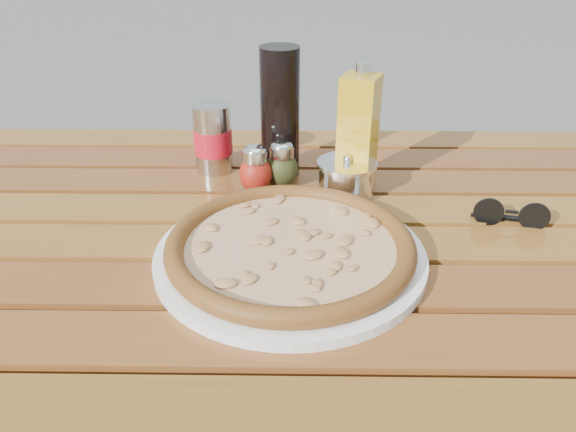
{
  "coord_description": "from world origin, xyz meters",
  "views": [
    {
      "loc": [
        0.01,
        -0.68,
        1.16
      ],
      "look_at": [
        0.0,
        0.02,
        0.78
      ],
      "focal_mm": 35.0,
      "sensor_mm": 36.0,
      "label": 1
    }
  ],
  "objects_px": {
    "dark_bottle": "(280,113)",
    "oregano_shaker": "(282,165)",
    "olive_oil_cruet": "(358,134)",
    "sunglasses": "(511,215)",
    "pepper_shaker": "(255,170)",
    "table": "(288,285)",
    "pizza": "(290,245)",
    "parmesan_tin": "(346,178)",
    "soda_can": "(213,139)",
    "plate": "(290,255)"
  },
  "relations": [
    {
      "from": "plate",
      "to": "parmesan_tin",
      "type": "height_order",
      "value": "parmesan_tin"
    },
    {
      "from": "dark_bottle",
      "to": "olive_oil_cruet",
      "type": "height_order",
      "value": "dark_bottle"
    },
    {
      "from": "oregano_shaker",
      "to": "dark_bottle",
      "type": "bearing_deg",
      "value": 94.47
    },
    {
      "from": "plate",
      "to": "dark_bottle",
      "type": "distance_m",
      "value": 0.3
    },
    {
      "from": "plate",
      "to": "pepper_shaker",
      "type": "relative_size",
      "value": 4.39
    },
    {
      "from": "pepper_shaker",
      "to": "soda_can",
      "type": "relative_size",
      "value": 0.68
    },
    {
      "from": "table",
      "to": "oregano_shaker",
      "type": "xyz_separation_m",
      "value": [
        -0.01,
        0.18,
        0.11
      ]
    },
    {
      "from": "plate",
      "to": "dark_bottle",
      "type": "height_order",
      "value": "dark_bottle"
    },
    {
      "from": "soda_can",
      "to": "sunglasses",
      "type": "relative_size",
      "value": 1.08
    },
    {
      "from": "table",
      "to": "parmesan_tin",
      "type": "distance_m",
      "value": 0.2
    },
    {
      "from": "pizza",
      "to": "parmesan_tin",
      "type": "relative_size",
      "value": 3.77
    },
    {
      "from": "pepper_shaker",
      "to": "sunglasses",
      "type": "relative_size",
      "value": 0.74
    },
    {
      "from": "table",
      "to": "plate",
      "type": "height_order",
      "value": "plate"
    },
    {
      "from": "olive_oil_cruet",
      "to": "sunglasses",
      "type": "height_order",
      "value": "olive_oil_cruet"
    },
    {
      "from": "sunglasses",
      "to": "table",
      "type": "bearing_deg",
      "value": -158.06
    },
    {
      "from": "soda_can",
      "to": "sunglasses",
      "type": "distance_m",
      "value": 0.5
    },
    {
      "from": "dark_bottle",
      "to": "olive_oil_cruet",
      "type": "bearing_deg",
      "value": -24.94
    },
    {
      "from": "pepper_shaker",
      "to": "oregano_shaker",
      "type": "relative_size",
      "value": 1.0
    },
    {
      "from": "table",
      "to": "olive_oil_cruet",
      "type": "xyz_separation_m",
      "value": [
        0.11,
        0.17,
        0.17
      ]
    },
    {
      "from": "oregano_shaker",
      "to": "parmesan_tin",
      "type": "relative_size",
      "value": 0.84
    },
    {
      "from": "pepper_shaker",
      "to": "dark_bottle",
      "type": "height_order",
      "value": "dark_bottle"
    },
    {
      "from": "table",
      "to": "dark_bottle",
      "type": "bearing_deg",
      "value": 94.04
    },
    {
      "from": "pizza",
      "to": "table",
      "type": "bearing_deg",
      "value": 94.74
    },
    {
      "from": "soda_can",
      "to": "olive_oil_cruet",
      "type": "xyz_separation_m",
      "value": [
        0.24,
        -0.07,
        0.04
      ]
    },
    {
      "from": "soda_can",
      "to": "sunglasses",
      "type": "bearing_deg",
      "value": -22.46
    },
    {
      "from": "pepper_shaker",
      "to": "olive_oil_cruet",
      "type": "bearing_deg",
      "value": 4.29
    },
    {
      "from": "olive_oil_cruet",
      "to": "sunglasses",
      "type": "bearing_deg",
      "value": -28.56
    },
    {
      "from": "pizza",
      "to": "parmesan_tin",
      "type": "bearing_deg",
      "value": 65.38
    },
    {
      "from": "pizza",
      "to": "dark_bottle",
      "type": "distance_m",
      "value": 0.29
    },
    {
      "from": "plate",
      "to": "olive_oil_cruet",
      "type": "height_order",
      "value": "olive_oil_cruet"
    },
    {
      "from": "soda_can",
      "to": "plate",
      "type": "bearing_deg",
      "value": -64.73
    },
    {
      "from": "sunglasses",
      "to": "pizza",
      "type": "bearing_deg",
      "value": -150.11
    },
    {
      "from": "plate",
      "to": "sunglasses",
      "type": "xyz_separation_m",
      "value": [
        0.32,
        0.1,
        0.01
      ]
    },
    {
      "from": "pizza",
      "to": "parmesan_tin",
      "type": "distance_m",
      "value": 0.21
    },
    {
      "from": "soda_can",
      "to": "parmesan_tin",
      "type": "relative_size",
      "value": 1.23
    },
    {
      "from": "parmesan_tin",
      "to": "soda_can",
      "type": "bearing_deg",
      "value": 156.26
    },
    {
      "from": "plate",
      "to": "pizza",
      "type": "relative_size",
      "value": 0.98
    },
    {
      "from": "table",
      "to": "pepper_shaker",
      "type": "distance_m",
      "value": 0.21
    },
    {
      "from": "table",
      "to": "soda_can",
      "type": "distance_m",
      "value": 0.31
    },
    {
      "from": "sunglasses",
      "to": "plate",
      "type": "bearing_deg",
      "value": -150.11
    },
    {
      "from": "pizza",
      "to": "olive_oil_cruet",
      "type": "bearing_deg",
      "value": 64.38
    },
    {
      "from": "pepper_shaker",
      "to": "sunglasses",
      "type": "distance_m",
      "value": 0.4
    },
    {
      "from": "table",
      "to": "soda_can",
      "type": "height_order",
      "value": "soda_can"
    },
    {
      "from": "plate",
      "to": "soda_can",
      "type": "distance_m",
      "value": 0.33
    },
    {
      "from": "dark_bottle",
      "to": "oregano_shaker",
      "type": "bearing_deg",
      "value": -85.53
    },
    {
      "from": "pepper_shaker",
      "to": "soda_can",
      "type": "bearing_deg",
      "value": 133.13
    },
    {
      "from": "table",
      "to": "pizza",
      "type": "bearing_deg",
      "value": -85.26
    },
    {
      "from": "table",
      "to": "olive_oil_cruet",
      "type": "height_order",
      "value": "olive_oil_cruet"
    },
    {
      "from": "plate",
      "to": "dark_bottle",
      "type": "xyz_separation_m",
      "value": [
        -0.02,
        0.28,
        0.1
      ]
    },
    {
      "from": "pepper_shaker",
      "to": "plate",
      "type": "bearing_deg",
      "value": -74.17
    }
  ]
}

